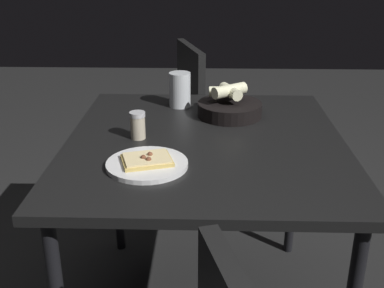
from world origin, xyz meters
TOP-DOWN VIEW (x-y plane):
  - dining_table at (0.00, 0.00)m, footprint 0.91×1.00m
  - pizza_plate at (0.17, 0.22)m, footprint 0.24×0.24m
  - bread_basket at (-0.09, -0.23)m, footprint 0.24×0.24m
  - beer_glass at (0.10, -0.34)m, footprint 0.08×0.08m
  - pepper_shaker at (0.22, -0.00)m, footprint 0.05×0.05m
  - chair_far at (0.20, -0.90)m, footprint 0.55×0.55m

SIDE VIEW (x-z plane):
  - chair_far at x=0.20m, z-range 0.07..0.93m
  - dining_table at x=0.00m, z-range 0.30..1.04m
  - pizza_plate at x=0.17m, z-range 0.73..0.77m
  - bread_basket at x=-0.09m, z-range 0.72..0.84m
  - pepper_shaker at x=0.22m, z-range 0.73..0.82m
  - beer_glass at x=0.10m, z-range 0.73..0.86m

